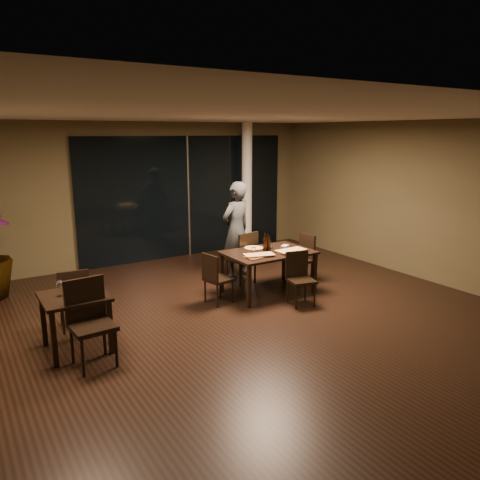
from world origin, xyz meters
The scene contains 30 objects.
ground centered at (0.00, 0.00, 0.00)m, with size 8.00×8.00×0.00m, color black.
wall_back centered at (0.00, 4.05, 1.50)m, with size 8.00×0.10×3.00m, color #4C4329.
wall_right centered at (4.05, 0.00, 1.50)m, with size 0.10×8.00×3.00m, color #4C4329.
ceiling centered at (0.00, 0.00, 3.02)m, with size 8.00×8.00×0.04m, color silver.
window_panel centered at (1.00, 3.96, 1.35)m, with size 5.00×0.06×2.70m, color black.
column centered at (2.40, 3.65, 1.50)m, with size 0.24×0.24×3.00m, color white.
main_table centered at (1.00, 0.80, 0.68)m, with size 1.50×1.00×0.75m.
side_table centered at (-2.40, 0.30, 0.62)m, with size 0.80×0.80×0.75m.
chair_main_far centered at (0.92, 1.46, 0.55)m, with size 0.53×0.53×0.99m.
chair_main_near centered at (1.13, 0.10, 0.48)m, with size 0.48×0.48×0.87m.
chair_main_left centered at (-0.06, 0.81, 0.48)m, with size 0.46×0.46×0.86m.
chair_main_right centered at (1.89, 0.94, 0.51)m, with size 0.44×0.44×0.92m.
chair_side_far centered at (-2.26, 0.96, 0.51)m, with size 0.47×0.47×0.91m.
chair_side_near centered at (-2.33, -0.15, 0.59)m, with size 0.52×0.52×1.06m.
diner centered at (1.02, 1.90, 0.94)m, with size 0.63×0.42×1.87m, color #292C2E.
pizza_board_left centered at (0.68, 0.61, 0.76)m, with size 0.53×0.27×0.01m, color #4B2A18.
pizza_board_right centered at (1.32, 0.57, 0.76)m, with size 0.53×0.27×0.01m, color #3F2214.
oblong_pizza_left centered at (0.68, 0.61, 0.77)m, with size 0.48×0.22×0.02m, color maroon, non-canonical shape.
oblong_pizza_right centered at (1.32, 0.57, 0.77)m, with size 0.51×0.24×0.02m, color maroon, non-canonical shape.
round_pizza centered at (0.90, 1.11, 0.76)m, with size 0.32×0.32×0.01m, color #A92012.
bottle_a centered at (0.96, 0.85, 0.91)m, with size 0.07×0.07×0.32m, color black, non-canonical shape.
bottle_b centered at (1.05, 0.84, 0.88)m, with size 0.06×0.06×0.26m, color black, non-canonical shape.
bottle_c centered at (1.04, 0.87, 0.89)m, with size 0.06×0.06×0.29m, color black, non-canonical shape.
tumbler_left centered at (0.75, 0.89, 0.80)m, with size 0.08×0.08×0.09m, color white.
tumbler_right centered at (1.17, 0.97, 0.80)m, with size 0.08×0.08×0.10m, color white.
napkin_near centered at (1.54, 0.67, 0.76)m, with size 0.18×0.10×0.01m, color white.
napkin_far centered at (1.51, 0.98, 0.76)m, with size 0.18×0.10×0.01m, color silver.
wine_glass_a centered at (-2.55, 0.35, 0.85)m, with size 0.09×0.09×0.20m, color white, non-canonical shape.
wine_glass_b centered at (-2.21, 0.22, 0.85)m, with size 0.09×0.09×0.19m, color white, non-canonical shape.
side_napkin centered at (-2.37, 0.08, 0.76)m, with size 0.18×0.11×0.01m, color white.
Camera 1 is at (-3.61, -5.60, 2.77)m, focal length 35.00 mm.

